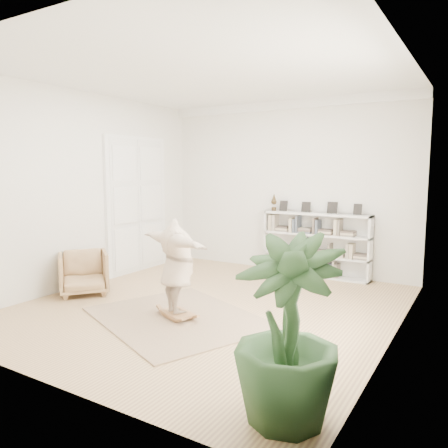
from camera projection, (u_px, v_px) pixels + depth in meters
name	position (u px, v px, depth m)	size (l,w,h in m)	color
floor	(211.00, 306.00, 6.98)	(6.00, 6.00, 0.00)	#98714E
room_shell	(287.00, 105.00, 9.04)	(6.00, 6.00, 6.00)	silver
doors	(137.00, 206.00, 9.30)	(0.09, 1.78, 2.92)	white
bookshelf	(316.00, 245.00, 8.91)	(2.20, 0.35, 1.64)	silver
armchair	(84.00, 273.00, 7.65)	(0.80, 0.83, 0.75)	tan
rug	(177.00, 318.00, 6.40)	(2.50, 2.00, 0.02)	tan
rocker_board	(177.00, 314.00, 6.39)	(0.63, 0.51, 0.12)	olive
person	(177.00, 263.00, 6.30)	(1.69, 0.46, 1.38)	#C4AC93
houseplant	(287.00, 330.00, 3.69)	(0.92, 0.92, 1.63)	#2A4D26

